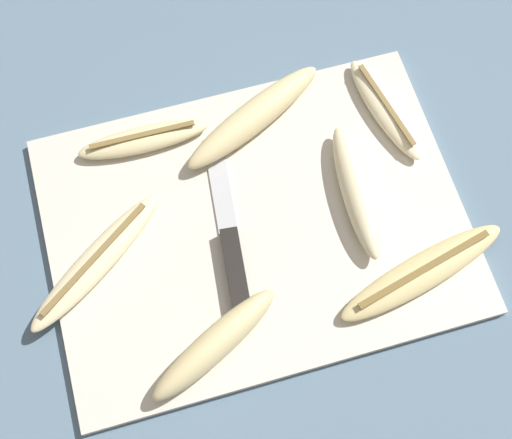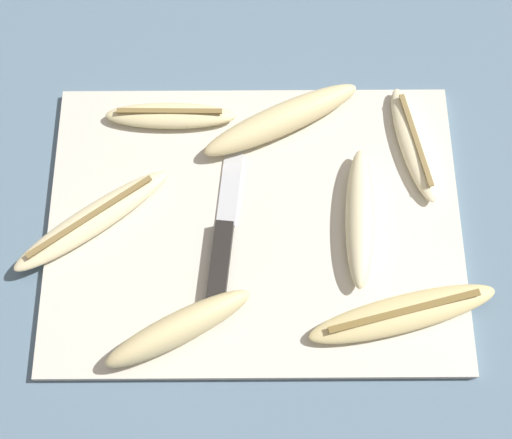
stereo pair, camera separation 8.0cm
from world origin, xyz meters
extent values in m
plane|color=slate|center=(0.00, 0.00, 0.00)|extent=(4.00, 4.00, 0.00)
cube|color=beige|center=(0.00, 0.00, 0.01)|extent=(0.47, 0.35, 0.01)
cube|color=black|center=(-0.04, -0.06, 0.02)|extent=(0.03, 0.11, 0.02)
cube|color=#B7BABF|center=(-0.03, 0.06, 0.01)|extent=(0.03, 0.12, 0.00)
ellipsoid|color=beige|center=(-0.18, 0.00, 0.02)|extent=(0.18, 0.15, 0.02)
cube|color=olive|center=(-0.18, 0.00, 0.03)|extent=(0.13, 0.10, 0.00)
ellipsoid|color=#DBC684|center=(0.16, -0.11, 0.02)|extent=(0.21, 0.09, 0.02)
cube|color=brown|center=(0.16, -0.11, 0.03)|extent=(0.16, 0.05, 0.00)
ellipsoid|color=beige|center=(0.12, 0.00, 0.03)|extent=(0.04, 0.17, 0.03)
ellipsoid|color=beige|center=(0.19, 0.09, 0.02)|extent=(0.06, 0.16, 0.02)
cube|color=olive|center=(0.19, 0.09, 0.03)|extent=(0.03, 0.12, 0.00)
ellipsoid|color=beige|center=(0.03, 0.12, 0.03)|extent=(0.20, 0.12, 0.03)
ellipsoid|color=beige|center=(-0.08, -0.13, 0.03)|extent=(0.16, 0.11, 0.04)
ellipsoid|color=beige|center=(-0.10, 0.13, 0.02)|extent=(0.16, 0.04, 0.02)
cube|color=olive|center=(-0.10, 0.13, 0.03)|extent=(0.12, 0.01, 0.00)
camera|label=1|loc=(-0.08, -0.28, 0.76)|focal=50.00mm
camera|label=2|loc=(0.00, -0.29, 0.76)|focal=50.00mm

